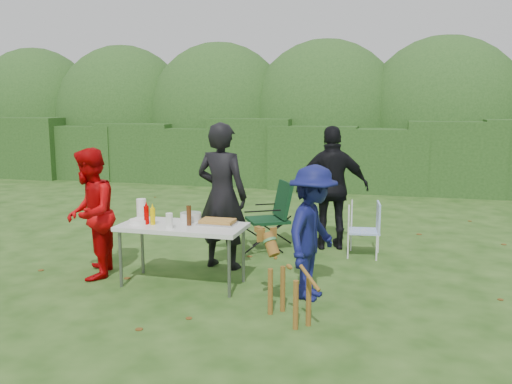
% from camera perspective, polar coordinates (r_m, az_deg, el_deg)
% --- Properties ---
extents(ground, '(80.00, 80.00, 0.00)m').
position_cam_1_polar(ground, '(6.72, -4.97, -9.58)').
color(ground, '#1E4211').
extents(hedge_row, '(22.00, 1.40, 1.70)m').
position_cam_1_polar(hedge_row, '(14.20, 6.26, 3.88)').
color(hedge_row, '#23471C').
rests_on(hedge_row, ground).
extents(shrub_backdrop, '(20.00, 2.60, 3.20)m').
position_cam_1_polar(shrub_backdrop, '(15.73, 7.25, 7.12)').
color(shrub_backdrop, '#3D6628').
rests_on(shrub_backdrop, ground).
extents(folding_table, '(1.50, 0.70, 0.74)m').
position_cam_1_polar(folding_table, '(6.55, -7.77, -3.90)').
color(folding_table, silver).
rests_on(folding_table, ground).
extents(person_cook, '(0.77, 0.57, 1.94)m').
position_cam_1_polar(person_cook, '(7.15, -3.61, -0.42)').
color(person_cook, black).
rests_on(person_cook, ground).
extents(person_red_jacket, '(0.86, 0.96, 1.63)m').
position_cam_1_polar(person_red_jacket, '(7.05, -17.07, -2.19)').
color(person_red_jacket, '#BC0407').
rests_on(person_red_jacket, ground).
extents(person_black_puffy, '(1.17, 0.74, 1.85)m').
position_cam_1_polar(person_black_puffy, '(8.16, 8.06, 0.42)').
color(person_black_puffy, black).
rests_on(person_black_puffy, ground).
extents(child, '(0.75, 1.07, 1.51)m').
position_cam_1_polar(child, '(6.06, 5.99, -4.28)').
color(child, '#0F134E').
rests_on(child, ground).
extents(dog, '(0.90, 0.87, 0.85)m').
position_cam_1_polar(dog, '(5.51, 3.51, -9.19)').
color(dog, brown).
rests_on(dog, ground).
extents(camping_chair, '(0.89, 0.89, 1.04)m').
position_cam_1_polar(camping_chair, '(8.07, 1.23, -2.53)').
color(camping_chair, black).
rests_on(camping_chair, ground).
extents(lawn_chair, '(0.53, 0.53, 0.79)m').
position_cam_1_polar(lawn_chair, '(7.93, 11.29, -3.82)').
color(lawn_chair, '#548BE6').
rests_on(lawn_chair, ground).
extents(food_tray, '(0.45, 0.30, 0.02)m').
position_cam_1_polar(food_tray, '(6.54, -4.07, -3.29)').
color(food_tray, '#B7B7BA').
rests_on(food_tray, folding_table).
extents(focaccia_bread, '(0.40, 0.26, 0.04)m').
position_cam_1_polar(focaccia_bread, '(6.53, -4.07, -3.05)').
color(focaccia_bread, '#B98137').
rests_on(focaccia_bread, food_tray).
extents(mustard_bottle, '(0.06, 0.06, 0.20)m').
position_cam_1_polar(mustard_bottle, '(6.59, -10.82, -2.53)').
color(mustard_bottle, '#EFC702').
rests_on(mustard_bottle, folding_table).
extents(ketchup_bottle, '(0.06, 0.06, 0.22)m').
position_cam_1_polar(ketchup_bottle, '(6.62, -11.46, -2.41)').
color(ketchup_bottle, '#BE0000').
rests_on(ketchup_bottle, folding_table).
extents(beer_bottle, '(0.06, 0.06, 0.24)m').
position_cam_1_polar(beer_bottle, '(6.47, -7.08, -2.48)').
color(beer_bottle, '#47230F').
rests_on(beer_bottle, folding_table).
extents(paper_towel_roll, '(0.12, 0.12, 0.26)m').
position_cam_1_polar(paper_towel_roll, '(6.90, -11.96, -1.78)').
color(paper_towel_roll, white).
rests_on(paper_towel_roll, folding_table).
extents(cup_stack, '(0.08, 0.08, 0.18)m').
position_cam_1_polar(cup_stack, '(6.35, -9.11, -3.01)').
color(cup_stack, white).
rests_on(cup_stack, folding_table).
extents(pasta_bowl, '(0.26, 0.26, 0.10)m').
position_cam_1_polar(pasta_bowl, '(6.74, -6.88, -2.59)').
color(pasta_bowl, silver).
rests_on(pasta_bowl, folding_table).
extents(plate_stack, '(0.24, 0.24, 0.05)m').
position_cam_1_polar(plate_stack, '(6.70, -12.19, -3.03)').
color(plate_stack, white).
rests_on(plate_stack, folding_table).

